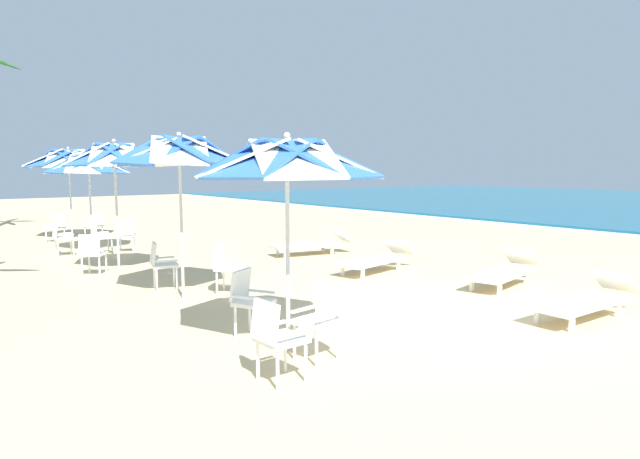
{
  "coord_description": "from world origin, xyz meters",
  "views": [
    {
      "loc": [
        5.1,
        -6.48,
        2.17
      ],
      "look_at": [
        -3.3,
        -0.1,
        1.0
      ],
      "focal_mm": 30.61,
      "sensor_mm": 36.0,
      "label": 1
    }
  ],
  "objects_px": {
    "beach_umbrella_0": "(287,161)",
    "beach_umbrella_4": "(69,159)",
    "plastic_chair_5": "(92,252)",
    "plastic_chair_7": "(61,236)",
    "plastic_chair_10": "(95,224)",
    "sun_lounger_2": "(377,259)",
    "beach_umbrella_2": "(114,157)",
    "plastic_chair_1": "(320,316)",
    "sun_lounger_0": "(587,299)",
    "plastic_chair_2": "(249,298)",
    "plastic_chair_9": "(57,226)",
    "sun_lounger_3": "(312,244)",
    "beach_umbrella_3": "(89,165)",
    "sun_lounger_1": "(505,271)",
    "plastic_chair_3": "(161,262)",
    "beach_umbrella_1": "(179,153)",
    "plastic_chair_4": "(226,265)",
    "plastic_chair_8": "(100,235)",
    "plastic_chair_6": "(126,233)",
    "plastic_chair_0": "(276,335)"
  },
  "relations": [
    {
      "from": "plastic_chair_10",
      "to": "sun_lounger_0",
      "type": "height_order",
      "value": "plastic_chair_10"
    },
    {
      "from": "beach_umbrella_0",
      "to": "plastic_chair_2",
      "type": "distance_m",
      "value": 1.94
    },
    {
      "from": "plastic_chair_7",
      "to": "beach_umbrella_0",
      "type": "bearing_deg",
      "value": 3.31
    },
    {
      "from": "plastic_chair_2",
      "to": "sun_lounger_2",
      "type": "distance_m",
      "value": 4.93
    },
    {
      "from": "plastic_chair_0",
      "to": "beach_umbrella_3",
      "type": "xyz_separation_m",
      "value": [
        -10.28,
        0.89,
        1.77
      ]
    },
    {
      "from": "plastic_chair_1",
      "to": "plastic_chair_9",
      "type": "distance_m",
      "value": 12.69
    },
    {
      "from": "beach_umbrella_1",
      "to": "sun_lounger_1",
      "type": "relative_size",
      "value": 1.25
    },
    {
      "from": "beach_umbrella_1",
      "to": "beach_umbrella_4",
      "type": "distance_m",
      "value": 9.3
    },
    {
      "from": "plastic_chair_3",
      "to": "beach_umbrella_3",
      "type": "height_order",
      "value": "beach_umbrella_3"
    },
    {
      "from": "plastic_chair_6",
      "to": "beach_umbrella_4",
      "type": "relative_size",
      "value": 0.3
    },
    {
      "from": "sun_lounger_2",
      "to": "plastic_chair_4",
      "type": "bearing_deg",
      "value": -92.41
    },
    {
      "from": "plastic_chair_2",
      "to": "plastic_chair_7",
      "type": "bearing_deg",
      "value": -176.82
    },
    {
      "from": "plastic_chair_5",
      "to": "beach_umbrella_3",
      "type": "height_order",
      "value": "beach_umbrella_3"
    },
    {
      "from": "plastic_chair_10",
      "to": "sun_lounger_2",
      "type": "distance_m",
      "value": 9.66
    },
    {
      "from": "beach_umbrella_0",
      "to": "plastic_chair_4",
      "type": "distance_m",
      "value": 3.75
    },
    {
      "from": "sun_lounger_0",
      "to": "sun_lounger_3",
      "type": "height_order",
      "value": "same"
    },
    {
      "from": "plastic_chair_10",
      "to": "plastic_chair_7",
      "type": "bearing_deg",
      "value": -29.25
    },
    {
      "from": "plastic_chair_7",
      "to": "plastic_chair_10",
      "type": "distance_m",
      "value": 3.19
    },
    {
      "from": "plastic_chair_8",
      "to": "plastic_chair_10",
      "type": "bearing_deg",
      "value": 166.93
    },
    {
      "from": "beach_umbrella_3",
      "to": "beach_umbrella_0",
      "type": "bearing_deg",
      "value": -1.42
    },
    {
      "from": "plastic_chair_6",
      "to": "sun_lounger_3",
      "type": "bearing_deg",
      "value": 47.92
    },
    {
      "from": "plastic_chair_8",
      "to": "sun_lounger_3",
      "type": "relative_size",
      "value": 0.39
    },
    {
      "from": "sun_lounger_2",
      "to": "sun_lounger_3",
      "type": "bearing_deg",
      "value": 174.15
    },
    {
      "from": "plastic_chair_9",
      "to": "sun_lounger_1",
      "type": "distance_m",
      "value": 12.82
    },
    {
      "from": "plastic_chair_2",
      "to": "plastic_chair_7",
      "type": "relative_size",
      "value": 1.0
    },
    {
      "from": "beach_umbrella_0",
      "to": "beach_umbrella_4",
      "type": "distance_m",
      "value": 12.55
    },
    {
      "from": "beach_umbrella_1",
      "to": "plastic_chair_3",
      "type": "height_order",
      "value": "beach_umbrella_1"
    },
    {
      "from": "plastic_chair_9",
      "to": "sun_lounger_2",
      "type": "bearing_deg",
      "value": 25.44
    },
    {
      "from": "plastic_chair_5",
      "to": "beach_umbrella_3",
      "type": "xyz_separation_m",
      "value": [
        -3.26,
        0.84,
        1.77
      ]
    },
    {
      "from": "plastic_chair_6",
      "to": "plastic_chair_9",
      "type": "bearing_deg",
      "value": -162.6
    },
    {
      "from": "plastic_chair_5",
      "to": "sun_lounger_1",
      "type": "distance_m",
      "value": 8.16
    },
    {
      "from": "plastic_chair_7",
      "to": "sun_lounger_2",
      "type": "bearing_deg",
      "value": 37.68
    },
    {
      "from": "beach_umbrella_2",
      "to": "beach_umbrella_0",
      "type": "bearing_deg",
      "value": 1.26
    },
    {
      "from": "plastic_chair_7",
      "to": "beach_umbrella_2",
      "type": "bearing_deg",
      "value": 7.12
    },
    {
      "from": "plastic_chair_5",
      "to": "plastic_chair_1",
      "type": "bearing_deg",
      "value": 6.44
    },
    {
      "from": "plastic_chair_2",
      "to": "plastic_chair_5",
      "type": "distance_m",
      "value": 5.47
    },
    {
      "from": "plastic_chair_9",
      "to": "sun_lounger_3",
      "type": "bearing_deg",
      "value": 35.52
    },
    {
      "from": "plastic_chair_5",
      "to": "plastic_chair_7",
      "type": "relative_size",
      "value": 1.0
    },
    {
      "from": "sun_lounger_0",
      "to": "plastic_chair_2",
      "type": "bearing_deg",
      "value": -117.49
    },
    {
      "from": "sun_lounger_2",
      "to": "plastic_chair_10",
      "type": "bearing_deg",
      "value": -160.02
    },
    {
      "from": "plastic_chair_0",
      "to": "plastic_chair_9",
      "type": "bearing_deg",
      "value": 177.34
    },
    {
      "from": "plastic_chair_2",
      "to": "plastic_chair_3",
      "type": "bearing_deg",
      "value": 178.24
    },
    {
      "from": "beach_umbrella_0",
      "to": "sun_lounger_3",
      "type": "xyz_separation_m",
      "value": [
        -5.74,
        4.59,
        -1.98
      ]
    },
    {
      "from": "beach_umbrella_2",
      "to": "plastic_chair_10",
      "type": "height_order",
      "value": "beach_umbrella_2"
    },
    {
      "from": "plastic_chair_10",
      "to": "sun_lounger_3",
      "type": "relative_size",
      "value": 0.39
    },
    {
      "from": "plastic_chair_5",
      "to": "plastic_chair_10",
      "type": "bearing_deg",
      "value": 164.57
    },
    {
      "from": "plastic_chair_5",
      "to": "sun_lounger_2",
      "type": "distance_m",
      "value": 5.87
    },
    {
      "from": "beach_umbrella_1",
      "to": "sun_lounger_0",
      "type": "height_order",
      "value": "beach_umbrella_1"
    },
    {
      "from": "beach_umbrella_1",
      "to": "plastic_chair_4",
      "type": "bearing_deg",
      "value": 86.7
    },
    {
      "from": "beach_umbrella_3",
      "to": "plastic_chair_9",
      "type": "bearing_deg",
      "value": -173.94
    }
  ]
}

